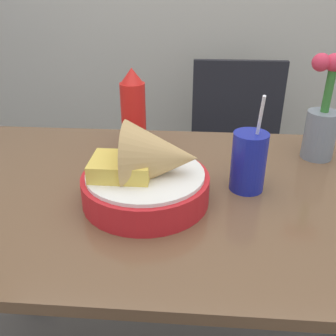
{
  "coord_description": "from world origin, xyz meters",
  "views": [
    {
      "loc": [
        0.01,
        -0.74,
        1.19
      ],
      "look_at": [
        -0.04,
        -0.02,
        0.82
      ],
      "focal_mm": 40.0,
      "sensor_mm": 36.0,
      "label": 1
    }
  ],
  "objects_px": {
    "ketchup_bottle": "(133,111)",
    "drink_cup": "(248,163)",
    "food_basket": "(150,175)",
    "flower_vase": "(323,118)",
    "chair_far_window": "(236,145)"
  },
  "relations": [
    {
      "from": "chair_far_window",
      "to": "flower_vase",
      "type": "xyz_separation_m",
      "value": [
        0.14,
        -0.61,
        0.35
      ]
    },
    {
      "from": "food_basket",
      "to": "ketchup_bottle",
      "type": "relative_size",
      "value": 1.2
    },
    {
      "from": "ketchup_bottle",
      "to": "flower_vase",
      "type": "bearing_deg",
      "value": -1.93
    },
    {
      "from": "food_basket",
      "to": "ketchup_bottle",
      "type": "height_order",
      "value": "ketchup_bottle"
    },
    {
      "from": "chair_far_window",
      "to": "drink_cup",
      "type": "xyz_separation_m",
      "value": [
        -0.06,
        -0.79,
        0.3
      ]
    },
    {
      "from": "chair_far_window",
      "to": "ketchup_bottle",
      "type": "bearing_deg",
      "value": -120.51
    },
    {
      "from": "food_basket",
      "to": "drink_cup",
      "type": "height_order",
      "value": "drink_cup"
    },
    {
      "from": "food_basket",
      "to": "chair_far_window",
      "type": "bearing_deg",
      "value": 72.29
    },
    {
      "from": "food_basket",
      "to": "flower_vase",
      "type": "xyz_separation_m",
      "value": [
        0.41,
        0.25,
        0.05
      ]
    },
    {
      "from": "ketchup_bottle",
      "to": "drink_cup",
      "type": "relative_size",
      "value": 0.99
    },
    {
      "from": "chair_far_window",
      "to": "ketchup_bottle",
      "type": "xyz_separation_m",
      "value": [
        -0.35,
        -0.6,
        0.35
      ]
    },
    {
      "from": "ketchup_bottle",
      "to": "drink_cup",
      "type": "xyz_separation_m",
      "value": [
        0.29,
        -0.2,
        -0.05
      ]
    },
    {
      "from": "flower_vase",
      "to": "chair_far_window",
      "type": "bearing_deg",
      "value": 102.88
    },
    {
      "from": "food_basket",
      "to": "drink_cup",
      "type": "xyz_separation_m",
      "value": [
        0.21,
        0.07,
        0.0
      ]
    },
    {
      "from": "chair_far_window",
      "to": "food_basket",
      "type": "distance_m",
      "value": 0.95
    }
  ]
}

